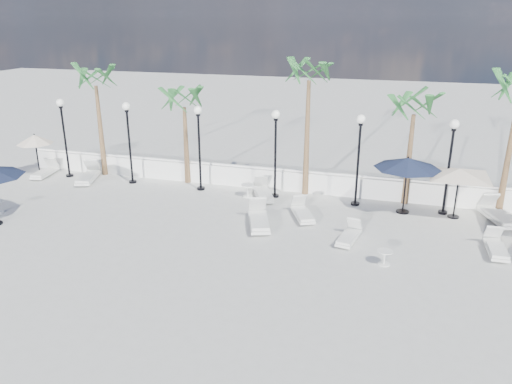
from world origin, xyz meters
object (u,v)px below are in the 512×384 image
(lounger_1, at_px, (45,172))
(lounger_6, at_px, (496,247))
(lounger_7, at_px, (498,215))
(lounger_4, at_px, (303,213))
(lounger_0, at_px, (88,176))
(lounger_5, at_px, (349,236))
(parasol_navy_mid, at_px, (408,163))
(parasol_cream_small, at_px, (35,140))
(lounger_3, at_px, (259,219))
(parasol_cream_sq_a, at_px, (460,169))
(lounger_2, at_px, (263,193))

(lounger_1, xyz_separation_m, lounger_6, (20.20, -2.97, -0.01))
(lounger_1, distance_m, lounger_7, 20.69)
(lounger_1, height_order, lounger_4, lounger_1)
(lounger_0, relative_size, lounger_5, 1.31)
(parasol_navy_mid, bearing_deg, lounger_1, 179.87)
(lounger_4, bearing_deg, lounger_0, 146.46)
(lounger_5, relative_size, parasol_cream_small, 0.80)
(lounger_0, xyz_separation_m, parasol_cream_small, (-2.83, 0.09, 1.56))
(lounger_1, distance_m, lounger_3, 12.29)
(lounger_6, height_order, lounger_7, lounger_7)
(parasol_cream_sq_a, bearing_deg, lounger_5, -137.76)
(lounger_1, bearing_deg, lounger_3, -23.43)
(lounger_4, height_order, parasol_cream_sq_a, parasol_cream_sq_a)
(parasol_navy_mid, bearing_deg, lounger_0, -179.73)
(lounger_6, relative_size, lounger_7, 0.79)
(lounger_4, xyz_separation_m, lounger_6, (6.84, -1.19, -0.01))
(lounger_6, bearing_deg, lounger_5, -176.65)
(lounger_5, bearing_deg, lounger_6, 15.25)
(lounger_7, distance_m, parasol_cream_sq_a, 2.36)
(lounger_2, bearing_deg, parasol_navy_mid, -24.94)
(parasol_navy_mid, height_order, parasol_cream_sq_a, parasol_navy_mid)
(lounger_3, bearing_deg, parasol_cream_small, 146.30)
(lounger_1, distance_m, parasol_cream_sq_a, 19.17)
(lounger_2, distance_m, lounger_3, 3.09)
(lounger_5, relative_size, parasol_cream_sq_a, 0.39)
(lounger_5, xyz_separation_m, lounger_6, (4.85, 0.45, 0.02))
(lounger_3, distance_m, lounger_4, 1.90)
(lounger_6, bearing_deg, lounger_3, 178.43)
(lounger_1, distance_m, parasol_navy_mid, 17.24)
(lounger_1, distance_m, lounger_2, 11.25)
(lounger_1, bearing_deg, parasol_cream_sq_a, -9.28)
(lounger_0, xyz_separation_m, lounger_4, (10.82, -1.67, -0.04))
(lounger_2, bearing_deg, parasol_cream_small, 155.54)
(parasol_cream_sq_a, distance_m, parasol_cream_small, 19.38)
(parasol_cream_small, bearing_deg, parasol_cream_sq_a, 0.00)
(parasol_cream_small, bearing_deg, lounger_0, -1.81)
(lounger_4, bearing_deg, lounger_7, -11.15)
(lounger_0, distance_m, lounger_4, 10.95)
(lounger_0, xyz_separation_m, parasol_navy_mid, (14.61, 0.07, 1.80))
(lounger_5, relative_size, parasol_navy_mid, 0.65)
(lounger_5, bearing_deg, lounger_7, 42.60)
(lounger_0, distance_m, parasol_cream_small, 3.23)
(lounger_1, bearing_deg, lounger_7, -9.22)
(lounger_2, xyz_separation_m, parasol_cream_small, (-11.55, -0.02, 1.58))
(parasol_navy_mid, bearing_deg, lounger_2, 179.62)
(lounger_2, bearing_deg, lounger_1, 155.44)
(lounger_3, height_order, lounger_7, same)
(lounger_0, distance_m, parasol_navy_mid, 14.72)
(lounger_3, bearing_deg, lounger_7, -0.95)
(lounger_3, bearing_deg, lounger_0, 142.86)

